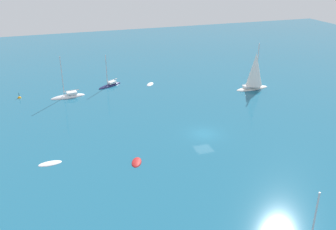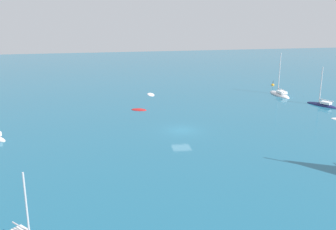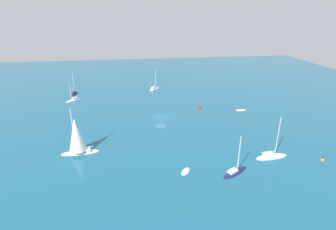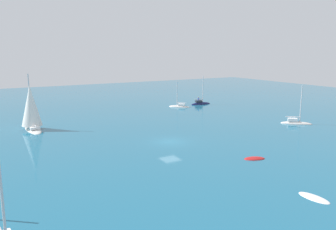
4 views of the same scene
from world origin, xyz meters
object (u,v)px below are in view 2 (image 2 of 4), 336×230
Objects in this scene: dinghy_2 at (151,95)px; channel_buoy at (273,85)px; sailboat at (280,94)px; dinghy at (139,110)px; yacht at (322,105)px.

channel_buoy reaches higher than dinghy_2.
dinghy is (26.59, 6.12, -0.13)m from sailboat.
dinghy_2 is at bearing 34.68° from yacht.
dinghy_2 is at bearing 73.66° from sailboat.
dinghy is 2.15× the size of channel_buoy.
sailboat is at bearing 34.08° from dinghy.
yacht is 2.33× the size of dinghy_2.
yacht is 16.85m from channel_buoy.
dinghy is at bearing 26.73° from channel_buoy.
yacht reaches higher than dinghy_2.
yacht is 2.46× the size of dinghy.
yacht is at bearing -162.11° from sailboat.
channel_buoy is (-28.87, -14.54, 0.01)m from dinghy.
sailboat is 2.95× the size of dinghy.
sailboat reaches higher than channel_buoy.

